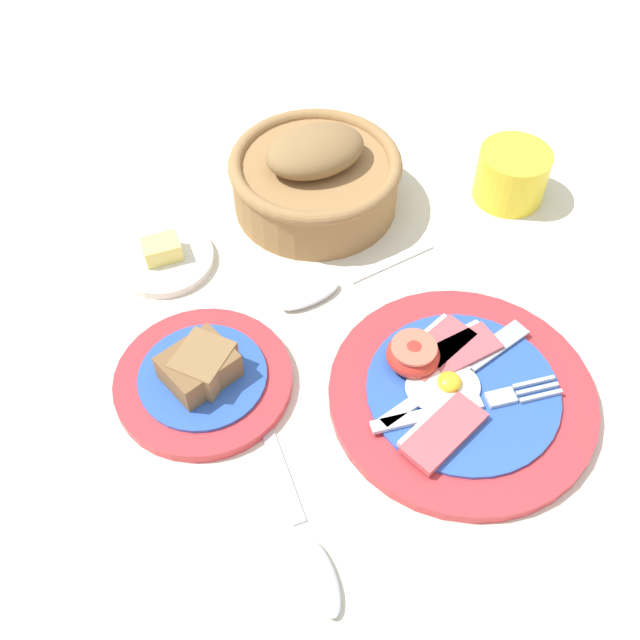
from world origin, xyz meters
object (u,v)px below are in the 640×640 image
object	(u,v)px
bread_basket	(315,176)
breakfast_plate	(456,390)
teaspoon_by_saucer	(309,546)
butter_dish	(164,258)
teaspoon_near_cup	(332,286)
sugar_cup	(512,174)
bread_plate	(203,376)

from	to	relation	value
bread_basket	breakfast_plate	bearing A→B (deg)	-72.37
teaspoon_by_saucer	butter_dish	bearing A→B (deg)	-173.13
breakfast_plate	teaspoon_by_saucer	distance (m)	0.21
breakfast_plate	teaspoon_near_cup	world-z (taller)	breakfast_plate
breakfast_plate	butter_dish	size ratio (longest dim) A/B	2.32
sugar_cup	teaspoon_by_saucer	size ratio (longest dim) A/B	0.43
bread_plate	bread_basket	world-z (taller)	bread_basket
breakfast_plate	bread_plate	world-z (taller)	bread_plate
teaspoon_by_saucer	bread_basket	bearing A→B (deg)	159.89
breakfast_plate	bread_plate	xyz separation A→B (m)	(-0.24, 0.05, 0.00)
sugar_cup	bread_basket	world-z (taller)	bread_basket
bread_plate	teaspoon_by_saucer	distance (m)	0.20
bread_plate	teaspoon_by_saucer	xyz separation A→B (m)	(0.08, -0.18, -0.01)
bread_basket	butter_dish	size ratio (longest dim) A/B	1.80
bread_plate	butter_dish	bearing A→B (deg)	101.39
sugar_cup	bread_plate	bearing A→B (deg)	-149.78
breakfast_plate	sugar_cup	distance (m)	0.30
breakfast_plate	sugar_cup	xyz separation A→B (m)	(0.14, 0.27, 0.02)
teaspoon_by_saucer	sugar_cup	bearing A→B (deg)	132.36
breakfast_plate	bread_basket	size ratio (longest dim) A/B	1.29
breakfast_plate	butter_dish	world-z (taller)	breakfast_plate
bread_plate	sugar_cup	world-z (taller)	sugar_cup
bread_plate	teaspoon_by_saucer	size ratio (longest dim) A/B	0.89
butter_dish	teaspoon_by_saucer	bearing A→B (deg)	-72.37
breakfast_plate	teaspoon_by_saucer	xyz separation A→B (m)	(-0.16, -0.13, -0.01)
bread_basket	butter_dish	distance (m)	0.20
teaspoon_by_saucer	teaspoon_near_cup	distance (m)	0.29
teaspoon_by_saucer	bread_plate	bearing A→B (deg)	-167.59
sugar_cup	bread_basket	size ratio (longest dim) A/B	0.42
breakfast_plate	bread_basket	world-z (taller)	bread_basket
bread_plate	bread_basket	xyz separation A→B (m)	(0.15, 0.24, 0.03)
bread_basket	teaspoon_by_saucer	xyz separation A→B (m)	(-0.07, -0.42, -0.04)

